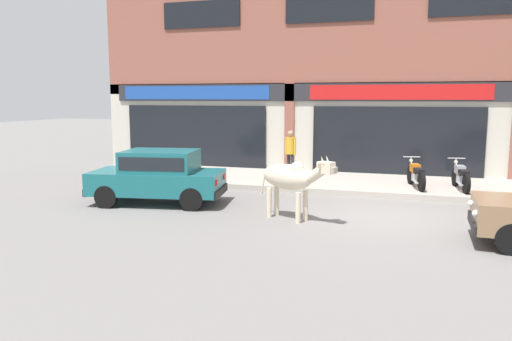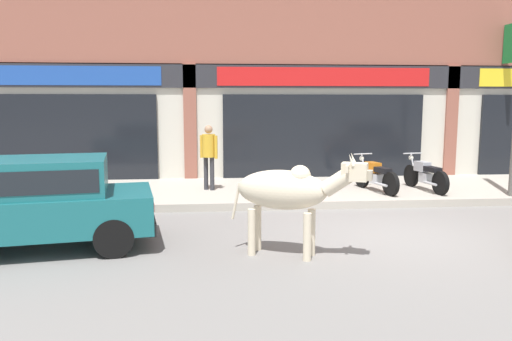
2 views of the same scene
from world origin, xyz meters
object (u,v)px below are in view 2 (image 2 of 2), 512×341
at_px(cow, 288,191).
at_px(motorcycle_0, 376,176).
at_px(pedestrian, 209,150).
at_px(car_1, 40,199).
at_px(motorcycle_1, 425,175).

relative_size(cow, motorcycle_0, 1.13).
relative_size(motorcycle_0, pedestrian, 1.11).
relative_size(cow, car_1, 0.53).
height_order(cow, pedestrian, pedestrian).
bearing_deg(motorcycle_1, pedestrian, 173.91).
bearing_deg(car_1, pedestrian, 58.25).
distance_m(cow, car_1, 3.90).
bearing_deg(car_1, motorcycle_1, 25.01).
distance_m(cow, motorcycle_0, 5.22).
height_order(cow, motorcycle_0, cow).
distance_m(motorcycle_1, pedestrian, 5.35).
xyz_separation_m(cow, motorcycle_1, (4.09, 4.38, -0.45)).
height_order(cow, car_1, cow).
relative_size(car_1, motorcycle_1, 2.10).
bearing_deg(pedestrian, motorcycle_1, -6.09).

